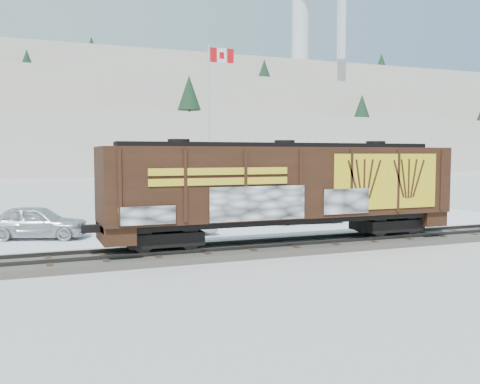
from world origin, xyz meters
name	(u,v)px	position (x,y,z in m)	size (l,w,h in m)	color
ground	(285,249)	(0.00, 0.00, 0.00)	(500.00, 500.00, 0.00)	white
rail_track	(285,246)	(0.00, 0.00, 0.15)	(50.00, 3.40, 0.43)	#59544C
parking_strip	(227,228)	(0.00, 7.50, 0.01)	(40.00, 8.00, 0.03)	white
hillside	(66,118)	(-0.05, 139.79, 14.37)	(360.00, 110.00, 93.00)	white
hopper_railcar	(284,186)	(-0.03, -0.01, 2.85)	(16.10, 3.06, 4.35)	black
flagpole	(211,152)	(1.30, 14.23, 4.39)	(2.30, 0.90, 11.82)	silver
car_silver	(36,222)	(-10.30, 7.18, 0.88)	(2.00, 4.97, 1.69)	silver
car_white	(170,221)	(-3.83, 5.59, 0.80)	(1.64, 4.69, 1.55)	silver
car_dark	(303,211)	(5.09, 7.68, 0.77)	(2.08, 5.11, 1.48)	black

